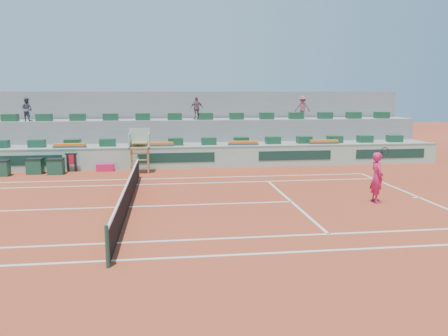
{
  "coord_description": "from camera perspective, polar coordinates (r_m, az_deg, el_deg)",
  "views": [
    {
      "loc": [
        1.55,
        -16.51,
        4.29
      ],
      "look_at": [
        4.0,
        2.5,
        1.0
      ],
      "focal_mm": 35.0,
      "sensor_mm": 36.0,
      "label": 1
    }
  ],
  "objects": [
    {
      "name": "player_bag",
      "position": [
        25.15,
        -15.25,
        0.06
      ],
      "size": [
        0.94,
        0.42,
        0.42
      ],
      "primitive_type": "cube",
      "color": "#D51B5A",
      "rests_on": "ground"
    },
    {
      "name": "stadium_back_wall",
      "position": [
        30.52,
        -10.28,
        5.66
      ],
      "size": [
        36.0,
        0.4,
        4.4
      ],
      "primitive_type": "cube",
      "color": "gray",
      "rests_on": "ground"
    },
    {
      "name": "seating_tier_upper",
      "position": [
        29.01,
        -10.39,
        3.67
      ],
      "size": [
        36.0,
        2.4,
        2.6
      ],
      "primitive_type": "cube",
      "color": "gray",
      "rests_on": "ground"
    },
    {
      "name": "seat_row_upper",
      "position": [
        28.29,
        -10.54,
        6.6
      ],
      "size": [
        32.9,
        0.6,
        0.44
      ],
      "color": "#17472B",
      "rests_on": "seating_tier_upper"
    },
    {
      "name": "spectator_right",
      "position": [
        29.68,
        10.22,
        7.79
      ],
      "size": [
        1.1,
        0.82,
        1.52
      ],
      "primitive_type": "imported",
      "rotation": [
        0.0,
        0.0,
        2.85
      ],
      "color": "#934956",
      "rests_on": "seating_tier_upper"
    },
    {
      "name": "seating_tier_lower",
      "position": [
        27.51,
        -10.51,
        1.87
      ],
      "size": [
        36.0,
        4.0,
        1.2
      ],
      "primitive_type": "cube",
      "color": "gray",
      "rests_on": "ground"
    },
    {
      "name": "spectator_left",
      "position": [
        29.49,
        -24.36,
        6.99
      ],
      "size": [
        0.85,
        0.76,
        1.43
      ],
      "primitive_type": "imported",
      "rotation": [
        0.0,
        0.0,
        2.76
      ],
      "color": "#4A4A56",
      "rests_on": "seating_tier_upper"
    },
    {
      "name": "tennis_player",
      "position": [
        18.28,
        19.34,
        -1.16
      ],
      "size": [
        0.53,
        0.94,
        2.28
      ],
      "color": "#D51B5A",
      "rests_on": "ground"
    },
    {
      "name": "drink_cooler_c",
      "position": [
        25.64,
        -26.99,
        -0.01
      ],
      "size": [
        0.72,
        0.62,
        0.84
      ],
      "color": "#174732",
      "rests_on": "ground"
    },
    {
      "name": "flower_planters",
      "position": [
        25.86,
        -14.08,
        2.89
      ],
      "size": [
        26.8,
        0.36,
        0.28
      ],
      "color": "#474747",
      "rests_on": "seating_tier_lower"
    },
    {
      "name": "tennis_net",
      "position": [
        17.01,
        -12.41,
        -3.28
      ],
      "size": [
        0.1,
        11.97,
        1.1
      ],
      "color": "black",
      "rests_on": "ground"
    },
    {
      "name": "ground",
      "position": [
        17.13,
        -12.34,
        -5.0
      ],
      "size": [
        90.0,
        90.0,
        0.0
      ],
      "primitive_type": "plane",
      "color": "maroon",
      "rests_on": "ground"
    },
    {
      "name": "advertising_hoarding",
      "position": [
        25.32,
        -10.72,
        1.27
      ],
      "size": [
        36.0,
        0.34,
        1.26
      ],
      "color": "#9BC3AD",
      "rests_on": "ground"
    },
    {
      "name": "seat_row_lower",
      "position": [
        26.51,
        -10.67,
        3.36
      ],
      "size": [
        32.9,
        0.6,
        0.44
      ],
      "color": "#17472B",
      "rests_on": "seating_tier_lower"
    },
    {
      "name": "drink_cooler_a",
      "position": [
        25.07,
        -21.1,
        0.21
      ],
      "size": [
        0.84,
        0.72,
        0.84
      ],
      "color": "#174732",
      "rests_on": "ground"
    },
    {
      "name": "towel_rack",
      "position": [
        25.48,
        -19.3,
        0.87
      ],
      "size": [
        0.67,
        0.11,
        1.03
      ],
      "color": "black",
      "rests_on": "ground"
    },
    {
      "name": "umpire_chair",
      "position": [
        24.22,
        -10.98,
        3.05
      ],
      "size": [
        1.1,
        0.9,
        2.4
      ],
      "color": "#A1753D",
      "rests_on": "ground"
    },
    {
      "name": "spectator_mid",
      "position": [
        28.45,
        -3.59,
        7.8
      ],
      "size": [
        0.93,
        0.59,
        1.47
      ],
      "primitive_type": "imported",
      "rotation": [
        0.0,
        0.0,
        3.43
      ],
      "color": "#7D5360",
      "rests_on": "seating_tier_upper"
    },
    {
      "name": "drink_cooler_b",
      "position": [
        25.58,
        -23.46,
        0.23
      ],
      "size": [
        0.83,
        0.72,
        0.84
      ],
      "color": "#174732",
      "rests_on": "ground"
    },
    {
      "name": "court_lines",
      "position": [
        17.13,
        -12.34,
        -4.98
      ],
      "size": [
        23.89,
        11.09,
        0.01
      ],
      "color": "silver",
      "rests_on": "ground"
    }
  ]
}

